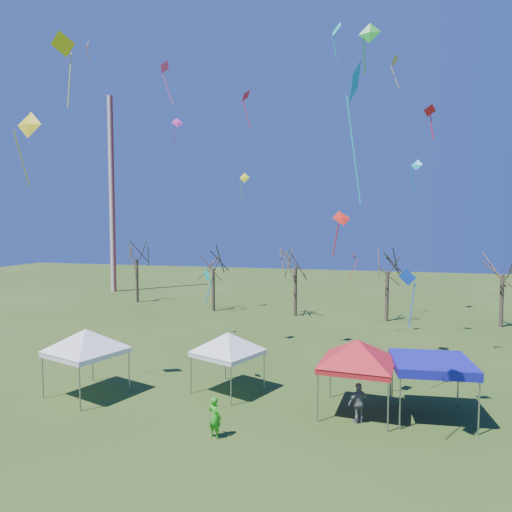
{
  "coord_description": "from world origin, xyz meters",
  "views": [
    {
      "loc": [
        5.06,
        -18.23,
        8.63
      ],
      "look_at": [
        -0.57,
        3.0,
        7.14
      ],
      "focal_mm": 32.0,
      "sensor_mm": 36.0,
      "label": 1
    }
  ],
  "objects_px": {
    "person_green": "(215,417)",
    "tree_1": "(213,253)",
    "tree_3": "(388,254)",
    "tent_red": "(357,344)",
    "tent_blue": "(432,364)",
    "radio_mast": "(112,195)",
    "person_grey": "(359,403)",
    "tree_2": "(296,250)",
    "tree_0": "(136,244)",
    "tree_4": "(503,256)",
    "tent_white_mid": "(228,337)",
    "tent_white_west": "(86,334)"
  },
  "relations": [
    {
      "from": "tree_3",
      "to": "tent_white_mid",
      "type": "bearing_deg",
      "value": -112.29
    },
    {
      "from": "radio_mast",
      "to": "tree_0",
      "type": "bearing_deg",
      "value": -42.77
    },
    {
      "from": "tent_white_west",
      "to": "tent_white_mid",
      "type": "bearing_deg",
      "value": 18.82
    },
    {
      "from": "tree_0",
      "to": "tent_red",
      "type": "distance_m",
      "value": 35.4
    },
    {
      "from": "tent_red",
      "to": "tree_3",
      "type": "bearing_deg",
      "value": 85.32
    },
    {
      "from": "tree_2",
      "to": "person_green",
      "type": "height_order",
      "value": "tree_2"
    },
    {
      "from": "radio_mast",
      "to": "tent_red",
      "type": "bearing_deg",
      "value": -44.15
    },
    {
      "from": "tree_1",
      "to": "tree_2",
      "type": "xyz_separation_m",
      "value": [
        8.4,
        -0.27,
        0.5
      ]
    },
    {
      "from": "tree_3",
      "to": "person_green",
      "type": "height_order",
      "value": "tree_3"
    },
    {
      "from": "person_green",
      "to": "tent_white_west",
      "type": "bearing_deg",
      "value": 3.77
    },
    {
      "from": "tent_red",
      "to": "tree_2",
      "type": "bearing_deg",
      "value": 107.02
    },
    {
      "from": "tent_white_west",
      "to": "radio_mast",
      "type": "bearing_deg",
      "value": 120.2
    },
    {
      "from": "radio_mast",
      "to": "person_grey",
      "type": "xyz_separation_m",
      "value": [
        32.43,
        -32.35,
        -11.62
      ]
    },
    {
      "from": "tree_0",
      "to": "tree_4",
      "type": "xyz_separation_m",
      "value": [
        36.2,
        -3.38,
        -0.43
      ]
    },
    {
      "from": "radio_mast",
      "to": "tree_4",
      "type": "distance_m",
      "value": 44.96
    },
    {
      "from": "tree_3",
      "to": "tent_white_mid",
      "type": "xyz_separation_m",
      "value": [
        -8.31,
        -20.28,
        -3.19
      ]
    },
    {
      "from": "tree_3",
      "to": "tree_1",
      "type": "bearing_deg",
      "value": 177.94
    },
    {
      "from": "tree_4",
      "to": "tent_blue",
      "type": "xyz_separation_m",
      "value": [
        -7.83,
        -20.89,
        -3.64
      ]
    },
    {
      "from": "tree_1",
      "to": "person_green",
      "type": "xyz_separation_m",
      "value": [
        9.59,
        -25.9,
        -4.95
      ]
    },
    {
      "from": "tree_3",
      "to": "tree_4",
      "type": "height_order",
      "value": "tree_3"
    },
    {
      "from": "tree_3",
      "to": "tent_blue",
      "type": "distance_m",
      "value": 21.3
    },
    {
      "from": "radio_mast",
      "to": "tent_red",
      "type": "height_order",
      "value": "radio_mast"
    },
    {
      "from": "tent_white_mid",
      "to": "person_green",
      "type": "relative_size",
      "value": 2.24
    },
    {
      "from": "tent_blue",
      "to": "person_green",
      "type": "distance_m",
      "value": 9.86
    },
    {
      "from": "tent_blue",
      "to": "person_grey",
      "type": "distance_m",
      "value": 3.76
    },
    {
      "from": "tree_1",
      "to": "tent_white_mid",
      "type": "relative_size",
      "value": 2.01
    },
    {
      "from": "tree_0",
      "to": "tree_1",
      "type": "distance_m",
      "value": 10.47
    },
    {
      "from": "tent_white_west",
      "to": "person_grey",
      "type": "distance_m",
      "value": 13.68
    },
    {
      "from": "radio_mast",
      "to": "person_grey",
      "type": "height_order",
      "value": "radio_mast"
    },
    {
      "from": "tree_1",
      "to": "tree_3",
      "type": "height_order",
      "value": "tree_3"
    },
    {
      "from": "tree_2",
      "to": "person_green",
      "type": "relative_size",
      "value": 4.88
    },
    {
      "from": "tree_3",
      "to": "tree_4",
      "type": "relative_size",
      "value": 1.0
    },
    {
      "from": "tree_2",
      "to": "tent_white_west",
      "type": "xyz_separation_m",
      "value": [
        -6.69,
        -22.92,
        -3.12
      ]
    },
    {
      "from": "tent_red",
      "to": "tent_blue",
      "type": "height_order",
      "value": "tent_red"
    },
    {
      "from": "tree_4",
      "to": "tent_white_west",
      "type": "xyz_separation_m",
      "value": [
        -24.41,
        -22.55,
        -2.89
      ]
    },
    {
      "from": "person_green",
      "to": "tree_1",
      "type": "bearing_deg",
      "value": -46.98
    },
    {
      "from": "tree_3",
      "to": "person_grey",
      "type": "relative_size",
      "value": 4.47
    },
    {
      "from": "tree_0",
      "to": "person_green",
      "type": "distance_m",
      "value": 35.2
    },
    {
      "from": "tree_4",
      "to": "person_grey",
      "type": "bearing_deg",
      "value": -116.05
    },
    {
      "from": "radio_mast",
      "to": "tree_1",
      "type": "height_order",
      "value": "radio_mast"
    },
    {
      "from": "person_grey",
      "to": "radio_mast",
      "type": "bearing_deg",
      "value": -79.09
    },
    {
      "from": "person_green",
      "to": "person_grey",
      "type": "bearing_deg",
      "value": -129.95
    },
    {
      "from": "person_green",
      "to": "person_grey",
      "type": "relative_size",
      "value": 0.95
    },
    {
      "from": "tree_2",
      "to": "person_grey",
      "type": "distance_m",
      "value": 24.33
    },
    {
      "from": "tree_0",
      "to": "radio_mast",
      "type": "bearing_deg",
      "value": 137.23
    },
    {
      "from": "tent_red",
      "to": "tent_blue",
      "type": "bearing_deg",
      "value": 7.84
    },
    {
      "from": "tree_0",
      "to": "person_grey",
      "type": "height_order",
      "value": "tree_0"
    },
    {
      "from": "tent_red",
      "to": "person_green",
      "type": "relative_size",
      "value": 2.68
    },
    {
      "from": "tent_white_west",
      "to": "person_green",
      "type": "height_order",
      "value": "tent_white_west"
    },
    {
      "from": "radio_mast",
      "to": "tree_3",
      "type": "xyz_separation_m",
      "value": [
        34.03,
        -9.96,
        -6.42
      ]
    }
  ]
}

